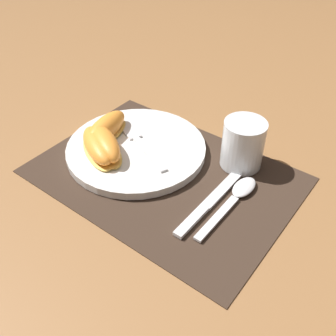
% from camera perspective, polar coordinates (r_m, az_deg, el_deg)
% --- Properties ---
extents(ground_plane, '(3.00, 3.00, 0.00)m').
position_cam_1_polar(ground_plane, '(0.74, -0.53, -1.08)').
color(ground_plane, olive).
extents(placemat, '(0.47, 0.34, 0.00)m').
position_cam_1_polar(placemat, '(0.74, -0.53, -0.97)').
color(placemat, '#38281E').
rests_on(placemat, ground_plane).
extents(plate, '(0.28, 0.28, 0.02)m').
position_cam_1_polar(plate, '(0.79, -4.63, 2.81)').
color(plate, white).
rests_on(plate, placemat).
extents(juice_glass, '(0.08, 0.08, 0.09)m').
position_cam_1_polar(juice_glass, '(0.75, 10.77, 3.07)').
color(juice_glass, silver).
rests_on(juice_glass, placemat).
extents(knife, '(0.02, 0.20, 0.01)m').
position_cam_1_polar(knife, '(0.69, 6.05, -4.98)').
color(knife, silver).
rests_on(knife, placemat).
extents(spoon, '(0.03, 0.18, 0.01)m').
position_cam_1_polar(spoon, '(0.70, 10.01, -3.86)').
color(spoon, silver).
rests_on(spoon, placemat).
extents(fork, '(0.18, 0.09, 0.00)m').
position_cam_1_polar(fork, '(0.80, -4.42, 4.05)').
color(fork, silver).
rests_on(fork, plate).
extents(citrus_wedge_0, '(0.07, 0.13, 0.04)m').
position_cam_1_polar(citrus_wedge_0, '(0.81, -8.94, 5.62)').
color(citrus_wedge_0, '#F7C656').
rests_on(citrus_wedge_0, plate).
extents(citrus_wedge_1, '(0.09, 0.11, 0.04)m').
position_cam_1_polar(citrus_wedge_1, '(0.80, -9.73, 4.70)').
color(citrus_wedge_1, '#F7C656').
rests_on(citrus_wedge_1, plate).
extents(citrus_wedge_2, '(0.14, 0.11, 0.04)m').
position_cam_1_polar(citrus_wedge_2, '(0.77, -10.15, 3.13)').
color(citrus_wedge_2, '#F7C656').
rests_on(citrus_wedge_2, plate).
extents(citrus_wedge_3, '(0.13, 0.10, 0.04)m').
position_cam_1_polar(citrus_wedge_3, '(0.77, -9.13, 3.38)').
color(citrus_wedge_3, '#F7C656').
rests_on(citrus_wedge_3, plate).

